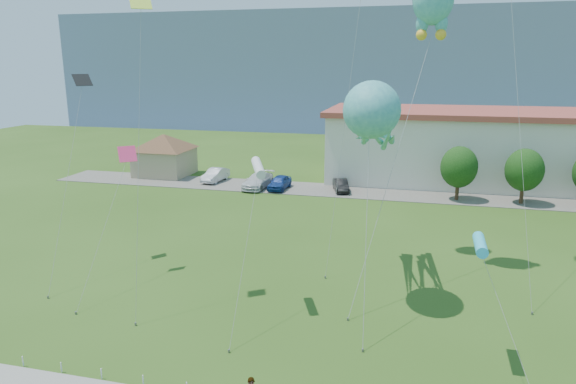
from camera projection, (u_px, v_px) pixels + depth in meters
The scene contains 15 objects.
parking_strip at pixel (358, 192), 54.77m from camera, with size 70.00×6.00×0.06m, color #59544C.
hill_ridge at pixel (397, 67), 131.80m from camera, with size 160.00×50.00×25.00m, color slate.
pavilion at pixel (164, 151), 62.49m from camera, with size 9.20×9.20×5.00m.
tree_near at pixel (459, 167), 50.68m from camera, with size 3.60×3.60×5.47m.
tree_mid at pixel (524, 170), 49.27m from camera, with size 3.60×3.60×5.47m.
parked_car_silver at pixel (215, 175), 59.38m from camera, with size 1.59×4.55×1.50m, color #BAB9C0.
parked_car_white at pixel (258, 181), 56.26m from camera, with size 2.19×5.39×1.56m, color silver.
parked_car_blue at pixel (280, 182), 55.67m from camera, with size 1.75×4.34×1.48m, color navy.
parked_car_black at pixel (341, 185), 54.75m from camera, with size 1.37×3.94×1.30m, color black.
octopus_kite at pixel (373, 121), 28.54m from camera, with size 3.07×12.81×12.45m.
small_kite_black at pixel (79, 104), 33.43m from camera, with size 2.10×7.81×12.68m.
small_kite_white at pixel (258, 169), 27.25m from camera, with size 0.50×6.41×8.36m.
small_kite_yellow at pixel (140, 46), 27.15m from camera, with size 1.66×5.13×16.82m.
small_kite_pink at pixel (123, 168), 32.12m from camera, with size 1.29×7.51×8.15m.
small_kite_cyan at pixel (481, 246), 22.31m from camera, with size 2.64×5.00×6.07m.
Camera 1 is at (5.57, -18.38, 13.25)m, focal length 32.00 mm.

